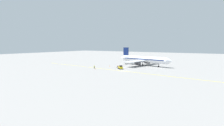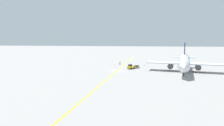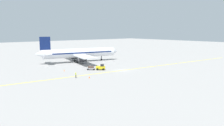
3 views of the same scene
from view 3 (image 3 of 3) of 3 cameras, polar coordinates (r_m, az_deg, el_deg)
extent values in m
plane|color=gray|center=(71.69, 2.73, -1.93)|extent=(400.00, 400.00, 0.00)
cube|color=yellow|center=(71.69, 2.73, -1.92)|extent=(11.95, 119.48, 0.01)
cylinder|color=silver|center=(91.04, -8.29, 2.65)|extent=(9.73, 30.10, 3.60)
cone|color=silver|center=(97.57, 0.73, 3.13)|extent=(3.84, 3.06, 3.42)
cone|color=silver|center=(87.00, -18.60, 2.22)|extent=(3.61, 3.57, 3.06)
cube|color=#0F1E51|center=(91.03, -8.29, 2.75)|extent=(9.15, 27.17, 0.50)
cube|color=silver|center=(90.79, -8.87, 2.17)|extent=(28.47, 10.88, 0.36)
cylinder|color=#4C4C51|center=(95.66, -9.82, 1.71)|extent=(2.81, 3.59, 2.20)
cylinder|color=#4C4C51|center=(86.26, -7.78, 1.02)|extent=(2.81, 3.59, 2.20)
cube|color=#0F1E51|center=(87.10, -17.10, 4.94)|extent=(1.18, 3.99, 5.00)
cube|color=silver|center=(87.50, -16.66, 2.41)|extent=(9.30, 4.21, 0.24)
cylinder|color=#4C4C51|center=(94.90, -2.78, 1.51)|extent=(0.36, 0.36, 2.00)
cylinder|color=black|center=(95.02, -2.77, 0.91)|extent=(0.44, 0.84, 0.80)
cylinder|color=#4C4C51|center=(92.19, -9.76, 1.19)|extent=(0.36, 0.36, 2.00)
cylinder|color=black|center=(92.32, -9.74, 0.57)|extent=(0.44, 0.84, 0.80)
cylinder|color=#4C4C51|center=(89.18, -9.12, 0.96)|extent=(0.36, 0.36, 2.00)
cylinder|color=black|center=(89.31, -9.11, 0.32)|extent=(0.44, 0.84, 0.80)
cube|color=gold|center=(72.34, -3.01, -1.19)|extent=(3.12, 3.23, 0.90)
cube|color=black|center=(72.16, -2.58, -0.57)|extent=(1.68, 1.67, 0.70)
sphere|color=orange|center=(72.09, -2.58, -0.23)|extent=(0.16, 0.16, 0.16)
cylinder|color=black|center=(73.07, -2.19, -1.45)|extent=(0.65, 0.69, 0.70)
cylinder|color=black|center=(71.59, -2.29, -1.65)|extent=(0.65, 0.69, 0.70)
cylinder|color=black|center=(73.25, -3.71, -1.43)|extent=(0.65, 0.69, 0.70)
cylinder|color=black|center=(71.78, -3.84, -1.64)|extent=(0.65, 0.69, 0.70)
cube|color=gray|center=(72.76, -5.52, -1.37)|extent=(2.78, 2.87, 0.20)
cube|color=#4C382D|center=(72.69, -5.52, -1.06)|extent=(2.05, 2.10, 0.60)
cylinder|color=black|center=(73.29, -4.64, -1.54)|extent=(0.40, 0.42, 0.44)
cylinder|color=black|center=(72.06, -4.76, -1.72)|extent=(0.40, 0.42, 0.44)
cylinder|color=black|center=(73.58, -6.25, -1.52)|extent=(0.40, 0.42, 0.44)
cylinder|color=black|center=(72.36, -6.40, -1.70)|extent=(0.40, 0.42, 0.44)
cylinder|color=#23232D|center=(61.11, -9.45, -3.47)|extent=(0.16, 0.16, 0.85)
cylinder|color=#23232D|center=(60.92, -9.41, -3.51)|extent=(0.16, 0.16, 0.85)
cube|color=#CCD819|center=(60.87, -9.44, -2.82)|extent=(0.41, 0.32, 0.60)
cylinder|color=#CCD819|center=(61.10, -9.49, -2.78)|extent=(0.10, 0.10, 0.55)
cylinder|color=#CCD819|center=(60.64, -9.39, -2.87)|extent=(0.10, 0.10, 0.55)
sphere|color=beige|center=(60.79, -9.45, -2.44)|extent=(0.22, 0.22, 0.22)
cone|color=orange|center=(71.83, -12.38, -1.88)|extent=(0.32, 0.32, 0.55)
cone|color=orange|center=(60.33, -5.95, -3.71)|extent=(0.32, 0.32, 0.55)
camera|label=1|loc=(88.22, 63.41, 3.54)|focal=28.00mm
camera|label=2|loc=(144.26, 26.38, 7.90)|focal=35.00mm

